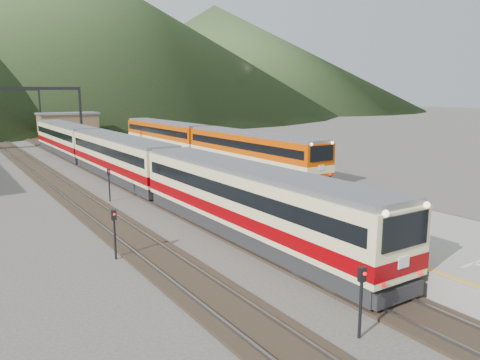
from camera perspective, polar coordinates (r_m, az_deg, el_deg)
track_main at (r=44.57m, az=-15.89°, el=0.81°), size 2.60×200.00×0.23m
track_far at (r=43.40m, az=-22.19°, el=0.17°), size 2.60×200.00×0.23m
track_second at (r=49.13m, az=-2.99°, el=2.09°), size 2.60×200.00×0.23m
platform at (r=44.63m, az=-8.27°, el=1.68°), size 8.00×100.00×1.00m
gantry_near at (r=57.95m, az=-23.38°, el=8.03°), size 9.55×0.25×8.00m
gantry_far at (r=82.68m, az=-26.43°, el=8.33°), size 9.55×0.25×8.00m
station_shed at (r=82.29m, az=-20.21°, el=6.67°), size 9.40×4.40×3.10m
hill_b at (r=237.89m, az=-23.52°, el=17.10°), size 220.00×220.00×75.00m
hill_c at (r=245.69m, az=-3.08°, el=14.77°), size 160.00×160.00×50.00m
main_train at (r=40.63m, az=-14.38°, el=2.62°), size 2.78×57.18×3.40m
second_train at (r=51.53m, az=-4.71°, el=4.57°), size 2.80×38.12×3.41m
short_signal_a at (r=14.87m, az=14.56°, el=-13.17°), size 0.25×0.20×2.27m
short_signal_b at (r=33.08m, az=-15.68°, el=-0.04°), size 0.26×0.21×2.27m
short_signal_c at (r=21.57m, az=-15.07°, el=-5.65°), size 0.24×0.19×2.27m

